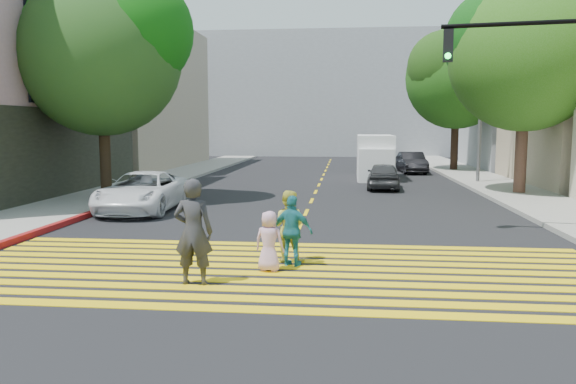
% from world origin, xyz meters
% --- Properties ---
extents(ground, '(120.00, 120.00, 0.00)m').
position_xyz_m(ground, '(0.00, 0.00, 0.00)').
color(ground, black).
extents(sidewalk_left, '(3.00, 40.00, 0.15)m').
position_xyz_m(sidewalk_left, '(-8.50, 22.00, 0.07)').
color(sidewalk_left, gray).
rests_on(sidewalk_left, ground).
extents(sidewalk_right, '(3.00, 60.00, 0.15)m').
position_xyz_m(sidewalk_right, '(8.50, 15.00, 0.07)').
color(sidewalk_right, gray).
rests_on(sidewalk_right, ground).
extents(curb_red, '(0.20, 8.00, 0.16)m').
position_xyz_m(curb_red, '(-6.90, 6.00, 0.08)').
color(curb_red, maroon).
rests_on(curb_red, ground).
extents(crosswalk, '(13.40, 5.30, 0.01)m').
position_xyz_m(crosswalk, '(0.00, 1.28, 0.01)').
color(crosswalk, yellow).
rests_on(crosswalk, ground).
extents(lane_line, '(0.12, 34.40, 0.01)m').
position_xyz_m(lane_line, '(0.00, 22.50, 0.01)').
color(lane_line, yellow).
rests_on(lane_line, ground).
extents(building_left_tan, '(12.00, 16.00, 10.00)m').
position_xyz_m(building_left_tan, '(-16.00, 28.00, 5.00)').
color(building_left_tan, tan).
rests_on(building_left_tan, ground).
extents(building_right_grey, '(10.00, 10.00, 10.00)m').
position_xyz_m(building_right_grey, '(15.00, 30.00, 5.00)').
color(building_right_grey, gray).
rests_on(building_right_grey, ground).
extents(backdrop_block, '(30.00, 8.00, 12.00)m').
position_xyz_m(backdrop_block, '(0.00, 48.00, 6.00)').
color(backdrop_block, gray).
rests_on(backdrop_block, ground).
extents(tree_left, '(7.36, 6.97, 8.71)m').
position_xyz_m(tree_left, '(-7.84, 11.08, 5.87)').
color(tree_left, black).
rests_on(tree_left, ground).
extents(tree_right_near, '(8.28, 8.00, 9.02)m').
position_xyz_m(tree_right_near, '(8.66, 14.51, 6.10)').
color(tree_right_near, '#442518').
rests_on(tree_right_near, ground).
extents(tree_right_far, '(8.45, 8.45, 9.27)m').
position_xyz_m(tree_right_far, '(8.28, 27.16, 6.26)').
color(tree_right_far, black).
rests_on(tree_right_far, ground).
extents(pedestrian_man, '(0.72, 0.48, 1.97)m').
position_xyz_m(pedestrian_man, '(-1.44, 0.12, 0.99)').
color(pedestrian_man, '#2E2D30').
rests_on(pedestrian_man, ground).
extents(pedestrian_woman, '(0.82, 0.67, 1.55)m').
position_xyz_m(pedestrian_woman, '(0.09, 2.06, 0.77)').
color(pedestrian_woman, gold).
rests_on(pedestrian_woman, ground).
extents(pedestrian_child, '(0.67, 0.51, 1.23)m').
position_xyz_m(pedestrian_child, '(-0.19, 1.20, 0.61)').
color(pedestrian_child, '#D09EBA').
rests_on(pedestrian_child, ground).
extents(pedestrian_extra, '(0.94, 0.59, 1.49)m').
position_xyz_m(pedestrian_extra, '(0.23, 1.67, 0.74)').
color(pedestrian_extra, teal).
rests_on(pedestrian_extra, ground).
extents(white_sedan, '(2.36, 4.92, 1.35)m').
position_xyz_m(white_sedan, '(-5.59, 8.70, 0.68)').
color(white_sedan, white).
rests_on(white_sedan, ground).
extents(dark_car_near, '(1.70, 3.76, 1.25)m').
position_xyz_m(dark_car_near, '(3.07, 16.54, 0.63)').
color(dark_car_near, '#2D2D2F').
rests_on(dark_car_near, ground).
extents(silver_car, '(1.83, 4.37, 1.26)m').
position_xyz_m(silver_car, '(3.66, 30.48, 0.63)').
color(silver_car, '#8F9AAA').
rests_on(silver_car, ground).
extents(dark_car_parked, '(1.66, 4.05, 1.31)m').
position_xyz_m(dark_car_parked, '(5.41, 25.79, 0.65)').
color(dark_car_parked, black).
rests_on(dark_car_parked, ground).
extents(white_van, '(1.98, 5.14, 2.41)m').
position_xyz_m(white_van, '(2.92, 21.58, 1.15)').
color(white_van, white).
rests_on(white_van, ground).
extents(traffic_signal, '(3.97, 0.79, 5.86)m').
position_xyz_m(traffic_signal, '(6.53, 5.12, 3.79)').
color(traffic_signal, '#25262A').
rests_on(traffic_signal, ground).
extents(street_lamp, '(2.14, 0.72, 9.57)m').
position_xyz_m(street_lamp, '(7.74, 19.15, 5.49)').
color(street_lamp, slate).
rests_on(street_lamp, ground).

